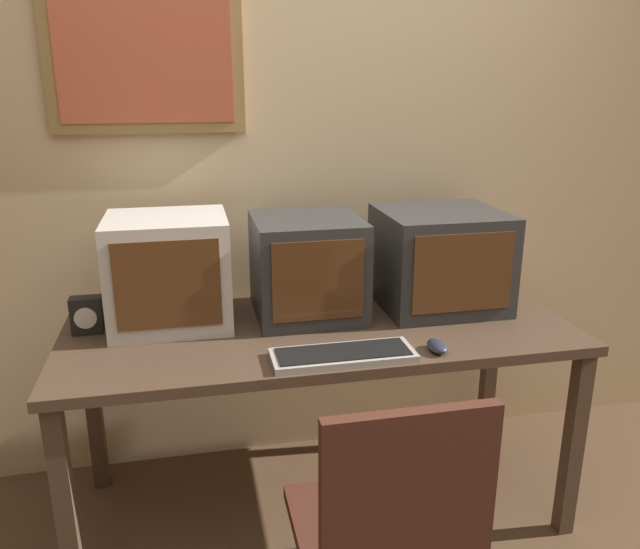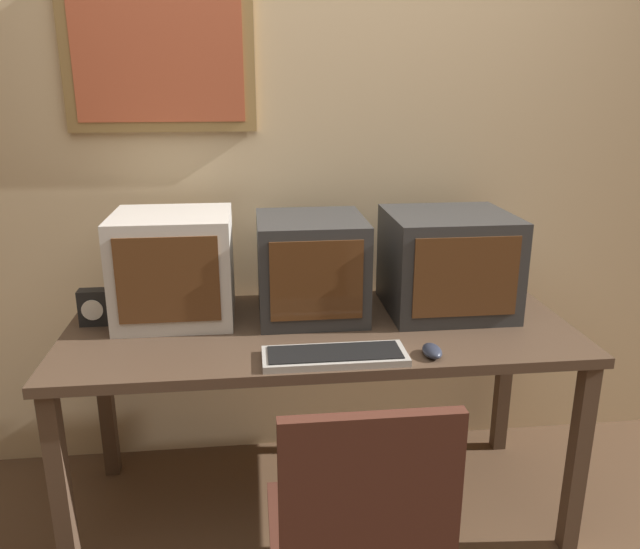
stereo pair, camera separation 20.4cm
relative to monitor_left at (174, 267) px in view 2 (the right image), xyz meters
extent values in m
cube|color=#D1B284|center=(0.52, 0.34, 0.35)|extent=(8.00, 0.05, 2.60)
cube|color=olive|center=(-0.04, 0.30, 0.73)|extent=(0.71, 0.02, 0.55)
cube|color=#AD4C2D|center=(-0.04, 0.28, 0.73)|extent=(0.62, 0.01, 0.47)
cube|color=#4C3828|center=(0.52, -0.15, -0.21)|extent=(1.80, 0.74, 0.04)
cube|color=#4C3828|center=(-0.34, -0.48, -0.59)|extent=(0.06, 0.06, 0.72)
cube|color=#4C3828|center=(1.37, -0.48, -0.59)|extent=(0.06, 0.06, 0.72)
cube|color=#4C3828|center=(-0.34, 0.17, -0.59)|extent=(0.06, 0.06, 0.72)
cube|color=#4C3828|center=(1.37, 0.17, -0.59)|extent=(0.06, 0.06, 0.72)
cube|color=beige|center=(0.00, 0.00, 0.00)|extent=(0.42, 0.37, 0.39)
cube|color=#563319|center=(0.00, -0.19, 0.01)|extent=(0.34, 0.01, 0.30)
cube|color=#333333|center=(0.50, -0.01, -0.01)|extent=(0.39, 0.40, 0.37)
cube|color=#563319|center=(0.50, -0.21, 0.00)|extent=(0.32, 0.01, 0.28)
cube|color=#333333|center=(1.01, -0.02, -0.01)|extent=(0.45, 0.42, 0.37)
cube|color=#563319|center=(1.01, -0.24, 0.00)|extent=(0.37, 0.01, 0.28)
cube|color=#A8A399|center=(0.53, -0.43, -0.18)|extent=(0.46, 0.16, 0.02)
cube|color=black|center=(0.53, -0.43, -0.17)|extent=(0.42, 0.13, 0.00)
ellipsoid|color=#282D3D|center=(0.84, -0.44, -0.18)|extent=(0.06, 0.10, 0.04)
cube|color=black|center=(-0.29, -0.04, -0.13)|extent=(0.10, 0.06, 0.13)
cylinder|color=white|center=(-0.29, -0.07, -0.13)|extent=(0.07, 0.00, 0.07)
cube|color=#472319|center=(0.53, -0.85, -0.51)|extent=(0.45, 0.45, 0.04)
cube|color=#472319|center=(0.53, -1.06, -0.26)|extent=(0.41, 0.04, 0.46)
camera|label=1|loc=(0.08, -2.18, 0.65)|focal=35.00mm
camera|label=2|loc=(0.28, -2.21, 0.65)|focal=35.00mm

